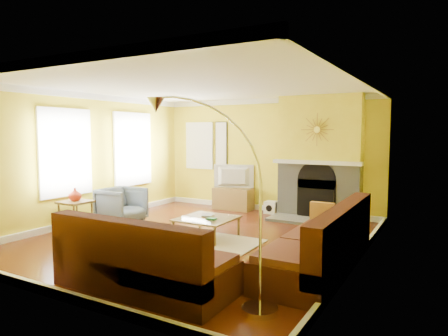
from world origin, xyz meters
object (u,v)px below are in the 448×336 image
Objects in this scene: side_table at (76,216)px; coffee_table at (207,228)px; media_console at (233,199)px; armchair at (122,205)px; arc_lamp at (209,200)px; sectional_sofa at (233,233)px.

coffee_table is at bearing 17.95° from side_table.
armchair is at bearing -118.01° from media_console.
armchair is 4.42m from arc_lamp.
media_console is at bearing -28.01° from armchair.
side_table reaches higher than media_console.
armchair is (-3.25, 1.13, -0.08)m from sectional_sofa.
arc_lamp is (0.38, -1.27, 0.69)m from sectional_sofa.
coffee_table is 1.16× the size of armchair.
media_console is at bearing 64.63° from side_table.
coffee_table is 0.42× the size of arc_lamp.
armchair is at bearing 160.85° from sectional_sofa.
media_console reaches higher than coffee_table.
side_table is at bearing 162.24° from armchair.
armchair is at bearing 72.24° from side_table.
arc_lamp is at bearing -73.30° from sectional_sofa.
sectional_sofa is 1.50m from coffee_table.
sectional_sofa is 1.50m from arc_lamp.
arc_lamp reaches higher than coffee_table.
sectional_sofa is 1.59× the size of arc_lamp.
side_table is at bearing -162.05° from coffee_table.
sectional_sofa reaches higher than media_console.
media_console is 0.42× the size of arc_lamp.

